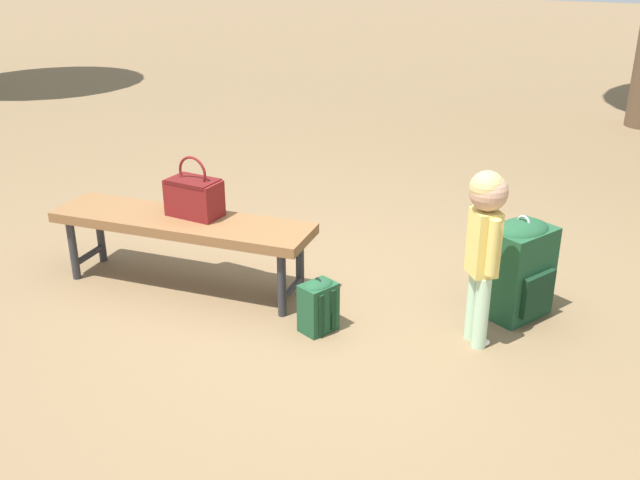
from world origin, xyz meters
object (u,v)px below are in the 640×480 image
(child_standing, at_px, (485,232))
(backpack_large, at_px, (519,266))
(park_bench, at_px, (182,227))
(handbag, at_px, (194,196))
(backpack_small, at_px, (318,304))

(child_standing, xyz_separation_m, backpack_large, (0.14, 0.40, -0.34))
(park_bench, relative_size, child_standing, 1.69)
(handbag, relative_size, backpack_small, 1.15)
(child_standing, xyz_separation_m, backpack_small, (-0.82, -0.20, -0.48))
(handbag, bearing_deg, child_standing, -1.78)
(park_bench, bearing_deg, backpack_small, -10.86)
(park_bench, xyz_separation_m, backpack_small, (0.96, -0.18, -0.23))
(child_standing, relative_size, backpack_large, 1.59)
(backpack_large, relative_size, backpack_small, 1.88)
(park_bench, relative_size, backpack_large, 2.69)
(handbag, bearing_deg, park_bench, -129.81)
(backpack_large, bearing_deg, handbag, -169.37)
(park_bench, height_order, handbag, handbag)
(handbag, height_order, backpack_small, handbag)
(park_bench, distance_m, backpack_large, 1.97)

